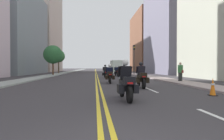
# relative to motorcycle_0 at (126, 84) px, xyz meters

# --- Properties ---
(ground_plane) EXTENTS (264.00, 264.00, 0.00)m
(ground_plane) POSITION_rel_motorcycle_0_xyz_m (-0.99, 43.07, -0.65)
(ground_plane) COLOR #363337
(sidewalk_left) EXTENTS (2.03, 144.00, 0.12)m
(sidewalk_left) POSITION_rel_motorcycle_0_xyz_m (-7.95, 43.07, -0.59)
(sidewalk_left) COLOR gray
(sidewalk_left) RESTS_ON ground
(sidewalk_right) EXTENTS (2.03, 144.00, 0.12)m
(sidewalk_right) POSITION_rel_motorcycle_0_xyz_m (5.97, 43.07, -0.59)
(sidewalk_right) COLOR #A4918F
(sidewalk_right) RESTS_ON ground
(centreline_yellow_inner) EXTENTS (0.12, 132.00, 0.01)m
(centreline_yellow_inner) POSITION_rel_motorcycle_0_xyz_m (-1.11, 43.07, -0.65)
(centreline_yellow_inner) COLOR yellow
(centreline_yellow_inner) RESTS_ON ground
(centreline_yellow_outer) EXTENTS (0.12, 132.00, 0.01)m
(centreline_yellow_outer) POSITION_rel_motorcycle_0_xyz_m (-0.87, 43.07, -0.65)
(centreline_yellow_outer) COLOR yellow
(centreline_yellow_outer) RESTS_ON ground
(lane_dashes_white) EXTENTS (0.14, 56.40, 0.01)m
(lane_dashes_white) POSITION_rel_motorcycle_0_xyz_m (1.98, 24.07, -0.65)
(lane_dashes_white) COLOR silver
(lane_dashes_white) RESTS_ON ground
(building_left_1) EXTENTS (8.94, 16.87, 16.08)m
(building_left_1) POSITION_rel_motorcycle_0_xyz_m (-16.97, 29.02, 7.39)
(building_left_1) COLOR slate
(building_left_1) RESTS_ON ground
(building_right_1) EXTENTS (8.10, 15.12, 22.30)m
(building_right_1) POSITION_rel_motorcycle_0_xyz_m (14.57, 28.28, 10.50)
(building_right_1) COLOR gray
(building_right_1) RESTS_ON ground
(building_left_2) EXTENTS (7.71, 18.16, 26.74)m
(building_left_2) POSITION_rel_motorcycle_0_xyz_m (-16.35, 48.35, 12.71)
(building_left_2) COLOR #B1A094
(building_left_2) RESTS_ON ground
(building_right_2) EXTENTS (7.78, 15.72, 17.12)m
(building_right_2) POSITION_rel_motorcycle_0_xyz_m (14.41, 45.12, 7.90)
(building_right_2) COLOR brown
(building_right_2) RESTS_ON ground
(motorcycle_0) EXTENTS (0.78, 2.09, 1.62)m
(motorcycle_0) POSITION_rel_motorcycle_0_xyz_m (0.00, 0.00, 0.00)
(motorcycle_0) COLOR black
(motorcycle_0) RESTS_ON ground
(motorcycle_1) EXTENTS (0.78, 2.25, 1.65)m
(motorcycle_1) POSITION_rel_motorcycle_0_xyz_m (1.69, 4.08, 0.01)
(motorcycle_1) COLOR black
(motorcycle_1) RESTS_ON ground
(motorcycle_2) EXTENTS (0.77, 2.21, 1.57)m
(motorcycle_2) POSITION_rel_motorcycle_0_xyz_m (-0.00, 7.72, -0.01)
(motorcycle_2) COLOR black
(motorcycle_2) RESTS_ON ground
(motorcycle_3) EXTENTS (0.78, 2.17, 1.65)m
(motorcycle_3) POSITION_rel_motorcycle_0_xyz_m (1.83, 11.50, -0.01)
(motorcycle_3) COLOR black
(motorcycle_3) RESTS_ON ground
(motorcycle_4) EXTENTS (0.77, 2.06, 1.62)m
(motorcycle_4) POSITION_rel_motorcycle_0_xyz_m (0.02, 14.67, -0.01)
(motorcycle_4) COLOR black
(motorcycle_4) RESTS_ON ground
(motorcycle_5) EXTENTS (0.78, 2.14, 1.58)m
(motorcycle_5) POSITION_rel_motorcycle_0_xyz_m (1.91, 18.99, 0.00)
(motorcycle_5) COLOR black
(motorcycle_5) RESTS_ON ground
(traffic_cone_0) EXTENTS (0.32, 0.32, 0.83)m
(traffic_cone_0) POSITION_rel_motorcycle_0_xyz_m (4.16, 0.73, -0.24)
(traffic_cone_0) COLOR black
(traffic_cone_0) RESTS_ON ground
(traffic_cone_1) EXTENTS (0.34, 0.34, 0.67)m
(traffic_cone_1) POSITION_rel_motorcycle_0_xyz_m (4.08, 14.81, -0.32)
(traffic_cone_1) COLOR black
(traffic_cone_1) RESTS_ON ground
(traffic_light_near) EXTENTS (0.28, 0.38, 5.02)m
(traffic_light_near) POSITION_rel_motorcycle_0_xyz_m (5.35, 22.80, 2.79)
(traffic_light_near) COLOR black
(traffic_light_near) RESTS_ON ground
(pedestrian_0) EXTENTS (0.41, 0.31, 1.74)m
(pedestrian_0) POSITION_rel_motorcycle_0_xyz_m (5.50, 18.38, 0.24)
(pedestrian_0) COLOR #272A32
(pedestrian_0) RESTS_ON ground
(pedestrian_1) EXTENTS (0.35, 0.50, 1.72)m
(pedestrian_1) POSITION_rel_motorcycle_0_xyz_m (6.14, 7.88, 0.24)
(pedestrian_1) COLOR #2B2D2C
(pedestrian_1) RESTS_ON ground
(street_tree_0) EXTENTS (2.91, 2.91, 4.76)m
(street_tree_0) POSITION_rel_motorcycle_0_xyz_m (-7.81, 22.14, 2.64)
(street_tree_0) COLOR #523420
(street_tree_0) RESTS_ON ground
(street_tree_1) EXTENTS (2.47, 2.47, 4.75)m
(street_tree_1) POSITION_rel_motorcycle_0_xyz_m (-8.45, 29.83, 2.84)
(street_tree_1) COLOR #4D3B25
(street_tree_1) RESTS_ON ground
(parked_truck) EXTENTS (2.20, 6.50, 2.80)m
(parked_truck) POSITION_rel_motorcycle_0_xyz_m (3.55, 33.95, 0.62)
(parked_truck) COLOR #C8B0C9
(parked_truck) RESTS_ON ground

